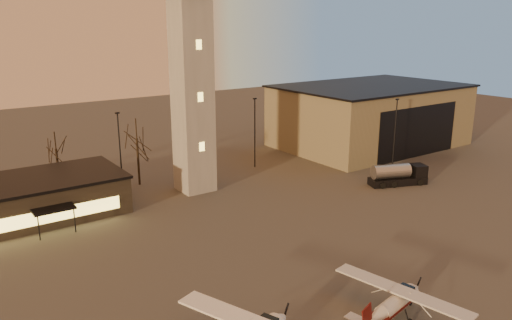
# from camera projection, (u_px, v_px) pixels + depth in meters

# --- Properties ---
(ground) EXTENTS (220.00, 220.00, 0.00)m
(ground) POSITION_uv_depth(u_px,v_px,m) (377.00, 289.00, 39.59)
(ground) COLOR #494643
(ground) RESTS_ON ground
(control_tower) EXTENTS (6.80, 6.80, 32.60)m
(control_tower) POSITION_uv_depth(u_px,v_px,m) (191.00, 59.00, 58.85)
(control_tower) COLOR gray
(control_tower) RESTS_ON ground
(hangar) EXTENTS (30.60, 20.60, 10.30)m
(hangar) POSITION_uv_depth(u_px,v_px,m) (370.00, 115.00, 84.96)
(hangar) COLOR #7D7152
(hangar) RESTS_ON ground
(terminal) EXTENTS (25.40, 12.20, 4.30)m
(terminal) POSITION_uv_depth(u_px,v_px,m) (0.00, 204.00, 51.99)
(terminal) COLOR black
(terminal) RESTS_ON ground
(light_poles) EXTENTS (58.50, 12.25, 10.14)m
(light_poles) POSITION_uv_depth(u_px,v_px,m) (194.00, 146.00, 62.84)
(light_poles) COLOR black
(light_poles) RESTS_ON ground
(tree_row) EXTENTS (37.20, 9.20, 8.80)m
(tree_row) POSITION_uv_depth(u_px,v_px,m) (60.00, 145.00, 61.24)
(tree_row) COLOR black
(tree_row) RESTS_ON ground
(cessna_front) EXTENTS (8.31, 10.45, 2.87)m
(cessna_front) POSITION_uv_depth(u_px,v_px,m) (398.00, 304.00, 35.70)
(cessna_front) COLOR silver
(cessna_front) RESTS_ON ground
(fuel_truck) EXTENTS (7.82, 4.75, 2.80)m
(fuel_truck) POSITION_uv_depth(u_px,v_px,m) (398.00, 176.00, 64.85)
(fuel_truck) COLOR black
(fuel_truck) RESTS_ON ground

